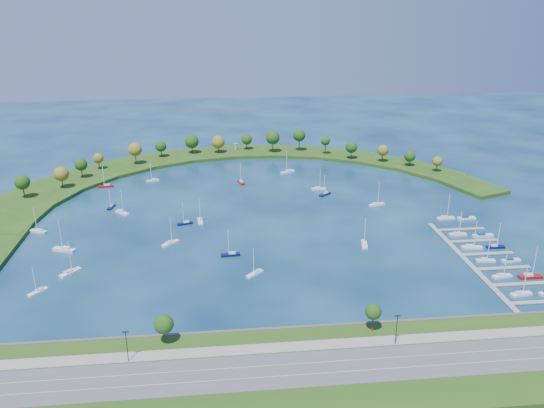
{
  "coord_description": "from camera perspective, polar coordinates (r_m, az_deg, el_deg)",
  "views": [
    {
      "loc": [
        -22.83,
        -253.73,
        100.81
      ],
      "look_at": [
        5.0,
        5.0,
        4.0
      ],
      "focal_mm": 36.55,
      "sensor_mm": 36.0,
      "label": 1
    }
  ],
  "objects": [
    {
      "name": "docked_boat_6",
      "position": [
        252.87,
        19.87,
        -4.16
      ],
      "size": [
        8.99,
        3.56,
        12.86
      ],
      "rotation": [
        0.0,
        0.0,
        -0.13
      ],
      "color": "white",
      "rests_on": "ground"
    },
    {
      "name": "moored_boat_17",
      "position": [
        230.69,
        -20.07,
        -6.59
      ],
      "size": [
        7.73,
        8.77,
        13.49
      ],
      "rotation": [
        0.0,
        0.0,
        0.9
      ],
      "color": "white",
      "rests_on": "ground"
    },
    {
      "name": "breakwater_trees",
      "position": [
        356.76,
        -5.07,
        5.65
      ],
      "size": [
        241.2,
        95.19,
        15.2
      ],
      "color": "#382314",
      "rests_on": "breakwater"
    },
    {
      "name": "docked_boat_8",
      "position": [
        264.63,
        18.58,
        -2.9
      ],
      "size": [
        7.86,
        2.38,
        11.48
      ],
      "rotation": [
        0.0,
        0.0,
        -0.02
      ],
      "color": "white",
      "rests_on": "ground"
    },
    {
      "name": "docked_boat_4",
      "position": [
        242.77,
        21.12,
        -5.37
      ],
      "size": [
        7.88,
        2.87,
        11.34
      ],
      "rotation": [
        0.0,
        0.0,
        -0.09
      ],
      "color": "white",
      "rests_on": "ground"
    },
    {
      "name": "docked_boat_10",
      "position": [
        281.89,
        17.45,
        -1.33
      ],
      "size": [
        8.7,
        2.92,
        12.6
      ],
      "rotation": [
        0.0,
        0.0,
        0.06
      ],
      "color": "white",
      "rests_on": "ground"
    },
    {
      "name": "docked_boat_0",
      "position": [
        221.46,
        24.27,
        -8.39
      ],
      "size": [
        8.3,
        3.34,
        11.86
      ],
      "rotation": [
        0.0,
        0.0,
        0.14
      ],
      "color": "white",
      "rests_on": "ground"
    },
    {
      "name": "south_shoreline",
      "position": [
        166.15,
        3.14,
        -16.55
      ],
      "size": [
        420.0,
        43.1,
        11.6
      ],
      "color": "#254713",
      "rests_on": "ground"
    },
    {
      "name": "breakwater",
      "position": [
        319.36,
        -10.05,
        1.87
      ],
      "size": [
        286.74,
        247.64,
        2.0
      ],
      "color": "#254713",
      "rests_on": "ground"
    },
    {
      "name": "moored_boat_18",
      "position": [
        245.87,
        -10.42,
        -3.92
      ],
      "size": [
        7.74,
        7.62,
        12.48
      ],
      "rotation": [
        0.0,
        0.0,
        0.77
      ],
      "color": "white",
      "rests_on": "ground"
    },
    {
      "name": "moored_boat_10",
      "position": [
        322.42,
        -3.2,
        2.32
      ],
      "size": [
        4.12,
        8.35,
        11.83
      ],
      "rotation": [
        0.0,
        0.0,
        1.81
      ],
      "color": "maroon",
      "rests_on": "ground"
    },
    {
      "name": "ground",
      "position": [
        273.98,
        -0.93,
        -1.19
      ],
      "size": [
        700.0,
        700.0,
        0.0
      ],
      "primitive_type": "plane",
      "color": "#071E41",
      "rests_on": "ground"
    },
    {
      "name": "moored_boat_2",
      "position": [
        311.78,
        4.82,
        1.64
      ],
      "size": [
        8.11,
        2.31,
        11.9
      ],
      "rotation": [
        0.0,
        0.0,
        6.29
      ],
      "color": "white",
      "rests_on": "ground"
    },
    {
      "name": "moored_boat_3",
      "position": [
        267.63,
        -7.41,
        -1.69
      ],
      "size": [
        3.08,
        8.35,
        12.0
      ],
      "rotation": [
        0.0,
        0.0,
        4.81
      ],
      "color": "white",
      "rests_on": "ground"
    },
    {
      "name": "moored_boat_11",
      "position": [
        303.36,
        5.48,
        1.08
      ],
      "size": [
        7.22,
        6.67,
        11.31
      ],
      "rotation": [
        0.0,
        0.0,
        3.86
      ],
      "color": "#0A0F40",
      "rests_on": "ground"
    },
    {
      "name": "moored_boat_13",
      "position": [
        216.44,
        -1.77,
        -7.1
      ],
      "size": [
        7.3,
        6.85,
        11.51
      ],
      "rotation": [
        0.0,
        0.0,
        3.87
      ],
      "color": "white",
      "rests_on": "ground"
    },
    {
      "name": "moored_boat_9",
      "position": [
        251.65,
        -20.61,
        -4.36
      ],
      "size": [
        10.35,
        6.48,
        14.76
      ],
      "rotation": [
        0.0,
        0.0,
        2.74
      ],
      "color": "white",
      "rests_on": "ground"
    },
    {
      "name": "moored_boat_16",
      "position": [
        244.07,
        9.49,
        -4.05
      ],
      "size": [
        4.01,
        8.83,
        12.54
      ],
      "rotation": [
        0.0,
        0.0,
        1.37
      ],
      "color": "white",
      "rests_on": "ground"
    },
    {
      "name": "docked_boat_2",
      "position": [
        232.0,
        22.61,
        -6.81
      ],
      "size": [
        8.02,
        3.13,
        11.48
      ],
      "rotation": [
        0.0,
        0.0,
        0.12
      ],
      "color": "white",
      "rests_on": "ground"
    },
    {
      "name": "moored_boat_15",
      "position": [
        291.7,
        10.73,
        0.01
      ],
      "size": [
        8.79,
        5.01,
        12.47
      ],
      "rotation": [
        0.0,
        0.0,
        0.33
      ],
      "color": "white",
      "rests_on": "ground"
    },
    {
      "name": "moored_boat_6",
      "position": [
        285.68,
        -15.17,
        -0.8
      ],
      "size": [
        7.81,
        7.99,
        12.83
      ],
      "rotation": [
        0.0,
        0.0,
        5.48
      ],
      "color": "white",
      "rests_on": "ground"
    },
    {
      "name": "moored_boat_4",
      "position": [
        275.69,
        -22.92,
        -2.54
      ],
      "size": [
        8.49,
        5.54,
        12.17
      ],
      "rotation": [
        0.0,
        0.0,
        2.71
      ],
      "color": "white",
      "rests_on": "ground"
    },
    {
      "name": "moored_boat_1",
      "position": [
        221.03,
        -22.97,
        -8.25
      ],
      "size": [
        6.35,
        7.17,
        11.04
      ],
      "rotation": [
        0.0,
        0.0,
        4.03
      ],
      "color": "white",
      "rests_on": "ground"
    },
    {
      "name": "docked_boat_9",
      "position": [
        266.77,
        20.87,
        -3.06
      ],
      "size": [
        9.38,
        2.87,
        1.9
      ],
      "rotation": [
        0.0,
        0.0,
        0.03
      ],
      "color": "white",
      "rests_on": "ground"
    },
    {
      "name": "moored_boat_12",
      "position": [
        266.22,
        -8.95,
        -1.9
      ],
      "size": [
        7.61,
        4.01,
        10.77
      ],
      "rotation": [
        0.0,
        0.0,
        3.42
      ],
      "color": "#0A0F40",
      "rests_on": "ground"
    },
    {
      "name": "dock_system",
      "position": [
        242.75,
        21.08,
        -5.51
      ],
      "size": [
        24.28,
        82.0,
        1.6
      ],
      "color": "gray",
      "rests_on": "ground"
    },
    {
      "name": "moored_boat_5",
      "position": [
        341.18,
        1.63,
        3.38
      ],
      "size": [
        9.63,
        6.89,
        13.98
      ],
      "rotation": [
        0.0,
        0.0,
        3.64
      ],
      "color": "white",
      "rests_on": "ground"
    },
    {
      "name": "moored_boat_8",
      "position": [
        232.23,
        -4.29,
        -5.14
      ],
      "size": [
        8.08,
        2.86,
        11.64
      ],
      "rotation": [
        0.0,
        0.0,
        3.22
      ],
      "color": "#0A0F40",
      "rests_on": "ground"
    },
    {
      "name": "moored_boat_0",
      "position": [
        332.51,
        -12.19,
        2.44
      ],
      "size": [
        7.63,
        4.08,
        10.81
      ],
      "rotation": [
        0.0,
        0.0,
        3.43
      ],
      "color": "white",
      "rests_on": "ground"
    },
    {
      "name": "moored_boat_14",
      "position": [
        295.18,
        -16.23,
        -0.23
      ],
      "size": [
        3.52,
        7.42,
        10.52
      ],
      "rotation": [
        0.0,
        0.0,
        4.49
      ],
      "color": "#0A0F40",
      "rests_on": "ground"
    },
    {
      "name": "docked_boat_5",
      "position": [
        246.94,
        23.39,
        -5.34
      ],
      "size": [
        8.13,
        3.08,
        1.62
      ],
      "rotation": [
        0.0,
        0.0,
        0.11
      ],
      "color": "white",
      "rests_on": "ground"
    },
    {
      "name": "docked_boat_7",
      "position": [
        257.26,
        22.03,
        -4.04
      ],
      "size": [
        7.88,
        2.43,
        11.49
      ],
      "rotation": [
        0.0,
        0.0,
        -0.03
      ],
      "color": "#0A0F40",
      "rests_on": "ground"
    },
    {
      "name": "docked_boat_3",
      "position": [
        235.86,
        25.04,
        -6.72
      ],
      "size": [
        9.23,
        2.9,
        13.43
      ],
      "rotation": [
        0.0,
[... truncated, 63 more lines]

